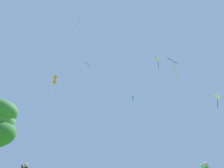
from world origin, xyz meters
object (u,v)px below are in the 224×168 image
object	(u,v)px
kite_orange_box	(55,81)
kite_white_distant	(217,96)
kite_yellow_diamond	(158,62)
kite_black_large	(88,70)
kite_teal_box	(133,99)
kite_pink_low	(77,29)
kite_purple_streamer	(174,65)

from	to	relation	value
kite_orange_box	kite_white_distant	world-z (taller)	kite_orange_box
kite_yellow_diamond	kite_orange_box	bearing A→B (deg)	-166.90
kite_orange_box	kite_black_large	bearing A→B (deg)	33.18
kite_orange_box	kite_black_large	size ratio (longest dim) A/B	0.71
kite_black_large	kite_white_distant	xyz separation A→B (m)	(16.60, -16.78, -12.56)
kite_orange_box	kite_teal_box	xyz separation A→B (m)	(19.57, 11.43, 2.23)
kite_teal_box	kite_yellow_diamond	bearing A→B (deg)	-38.97
kite_yellow_diamond	kite_white_distant	size ratio (longest dim) A/B	2.97
kite_orange_box	kite_yellow_diamond	distance (m)	29.45
kite_black_large	kite_pink_low	xyz separation A→B (m)	(-3.00, -8.39, 4.40)
kite_orange_box	kite_pink_low	distance (m)	11.49
kite_black_large	kite_white_distant	distance (m)	26.74
kite_white_distant	kite_teal_box	bearing A→B (deg)	98.04
kite_pink_low	kite_purple_streamer	bearing A→B (deg)	-11.89
kite_orange_box	kite_teal_box	size ratio (longest dim) A/B	0.90
kite_pink_low	kite_white_distant	world-z (taller)	kite_pink_low
kite_black_large	kite_yellow_diamond	xyz separation A→B (m)	(19.81, 1.93, 6.29)
kite_teal_box	kite_purple_streamer	world-z (taller)	kite_teal_box
kite_orange_box	kite_teal_box	world-z (taller)	kite_teal_box
kite_teal_box	kite_black_large	bearing A→B (deg)	-151.17
kite_teal_box	kite_purple_streamer	size ratio (longest dim) A/B	1.01
kite_pink_low	kite_teal_box	xyz separation A→B (m)	(16.21, 15.66, -7.92)
kite_black_large	kite_yellow_diamond	distance (m)	20.87
kite_yellow_diamond	kite_white_distant	distance (m)	26.75
kite_white_distant	kite_black_large	bearing A→B (deg)	134.69
kite_white_distant	kite_purple_streamer	bearing A→B (deg)	111.69
kite_yellow_diamond	kite_purple_streamer	distance (m)	18.65
kite_pink_low	kite_teal_box	world-z (taller)	kite_pink_low
kite_teal_box	kite_yellow_diamond	distance (m)	12.98
kite_yellow_diamond	kite_purple_streamer	xyz separation A→B (m)	(-5.05, -14.06, -11.18)
kite_purple_streamer	kite_white_distant	bearing A→B (deg)	-68.31
kite_pink_low	kite_white_distant	bearing A→B (deg)	-23.18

